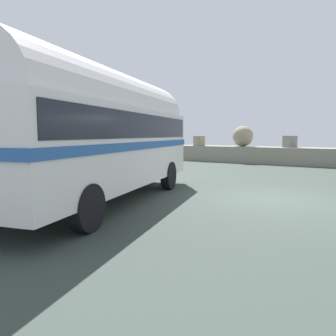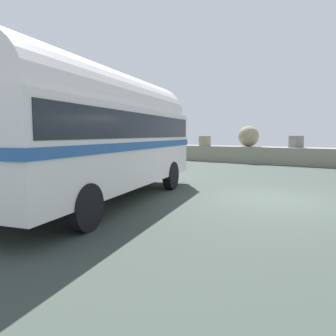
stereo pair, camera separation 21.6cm
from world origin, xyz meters
The scene contains 3 objects.
ground centered at (0.00, 0.00, 0.01)m, with size 32.00×26.00×0.02m.
vintage_coach centered at (-3.85, -3.02, 2.05)m, with size 4.59×8.91×3.70m.
second_coach centered at (-8.19, -1.69, 2.05)m, with size 5.04×8.90×3.70m.
Camera 2 is at (2.76, -9.43, 1.93)m, focal length 34.54 mm.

